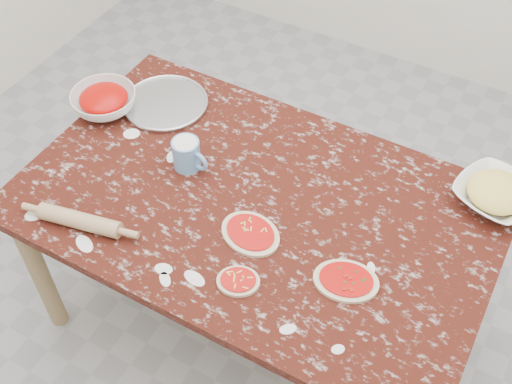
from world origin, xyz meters
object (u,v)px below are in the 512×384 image
(sauce_bowl, at_px, (104,102))
(flour_mug, at_px, (187,154))
(rolling_pin, at_px, (80,220))
(worktable, at_px, (256,217))
(pizza_tray, at_px, (166,104))
(cheese_bowl, at_px, (495,195))

(sauce_bowl, relative_size, flour_mug, 1.70)
(flour_mug, distance_m, rolling_pin, 0.43)
(rolling_pin, bearing_deg, flour_mug, 68.48)
(worktable, xyz_separation_m, pizza_tray, (-0.55, 0.26, 0.09))
(cheese_bowl, bearing_deg, rolling_pin, -146.47)
(worktable, height_order, flour_mug, flour_mug)
(rolling_pin, bearing_deg, pizza_tray, 99.07)
(worktable, bearing_deg, flour_mug, 174.18)
(worktable, bearing_deg, sauce_bowl, 170.13)
(pizza_tray, height_order, cheese_bowl, cheese_bowl)
(sauce_bowl, distance_m, cheese_bowl, 1.46)
(pizza_tray, height_order, rolling_pin, rolling_pin)
(flour_mug, bearing_deg, rolling_pin, -111.52)
(worktable, bearing_deg, rolling_pin, -140.51)
(pizza_tray, bearing_deg, flour_mug, -42.04)
(cheese_bowl, relative_size, flour_mug, 1.79)
(pizza_tray, bearing_deg, cheese_bowl, 5.85)
(worktable, height_order, pizza_tray, pizza_tray)
(sauce_bowl, bearing_deg, flour_mug, -12.47)
(pizza_tray, xyz_separation_m, flour_mug, (0.26, -0.23, 0.05))
(flour_mug, bearing_deg, cheese_bowl, 20.03)
(pizza_tray, distance_m, sauce_bowl, 0.23)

